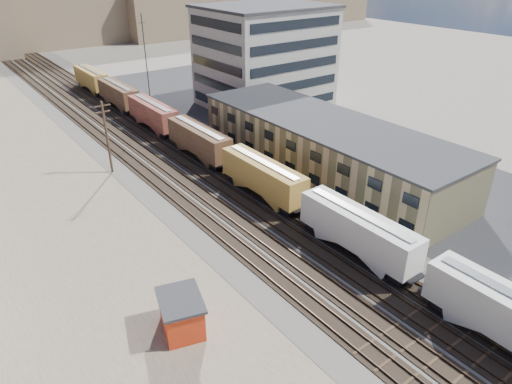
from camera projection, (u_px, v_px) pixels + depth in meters
ground at (405, 320)px, 37.44m from camera, size 300.00×300.00×0.00m
ballast_bed at (145, 141)px, 72.87m from camera, size 18.00×200.00×0.06m
dirt_yard at (27, 202)px, 55.17m from camera, size 24.00×180.00×0.03m
asphalt_lot at (311, 139)px, 73.91m from camera, size 26.00×120.00×0.04m
rail_tracks at (142, 142)px, 72.53m from camera, size 11.40×200.00×0.24m
freight_train at (228, 156)px, 60.60m from camera, size 3.00×119.74×4.46m
warehouse at (324, 146)px, 61.41m from camera, size 12.40×40.40×7.25m
office_tower at (265, 56)px, 86.92m from camera, size 22.60×18.60×18.45m
utility_pole_north at (107, 136)px, 60.24m from camera, size 2.20×0.32×10.00m
radio_mast at (147, 68)px, 78.91m from camera, size 1.20×0.16×18.00m
maintenance_shed at (182, 314)px, 35.80m from camera, size 4.37×5.03×3.13m
parked_car_blue at (311, 117)px, 81.54m from camera, size 5.18×5.59×1.46m
parked_car_far at (248, 92)px, 96.37m from camera, size 2.07×4.07×1.33m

